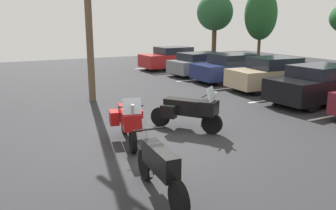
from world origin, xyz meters
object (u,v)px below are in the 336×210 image
object	(u,v)px
car_tan	(275,74)
motorcycle_touring	(128,120)
car_grey	(205,64)
motorcycle_third	(160,167)
car_navy	(234,68)
motorcycle_second	(188,110)
car_red	(175,58)
car_black	(322,84)

from	to	relation	value
car_tan	motorcycle_touring	bearing A→B (deg)	-67.38
car_grey	car_tan	size ratio (longest dim) A/B	1.01
motorcycle_third	car_navy	world-z (taller)	car_navy
motorcycle_second	motorcycle_third	size ratio (longest dim) A/B	0.87
car_grey	car_navy	distance (m)	2.67
motorcycle_second	car_tan	world-z (taller)	car_tan
motorcycle_touring	car_navy	world-z (taller)	car_navy
car_tan	motorcycle_third	bearing A→B (deg)	-54.83
car_grey	car_tan	world-z (taller)	car_tan
car_red	car_black	size ratio (longest dim) A/B	0.95
car_red	car_black	distance (m)	11.53
car_navy	motorcycle_touring	bearing A→B (deg)	-53.21
motorcycle_second	motorcycle_third	bearing A→B (deg)	-38.75
motorcycle_second	motorcycle_third	xyz separation A→B (m)	(3.13, -2.51, -0.07)
motorcycle_third	car_grey	world-z (taller)	car_grey
car_navy	car_black	bearing A→B (deg)	-2.05
car_grey	car_black	size ratio (longest dim) A/B	0.96
car_navy	car_black	world-z (taller)	car_black
motorcycle_third	car_tan	size ratio (longest dim) A/B	0.47
motorcycle_second	car_red	bearing A→B (deg)	152.38
motorcycle_touring	car_black	size ratio (longest dim) A/B	0.44
car_grey	car_navy	size ratio (longest dim) A/B	1.04
car_red	car_tan	xyz separation A→B (m)	(8.68, 0.50, 0.02)
car_navy	car_tan	xyz separation A→B (m)	(2.80, 0.15, 0.02)
motorcycle_touring	car_black	bearing A→B (deg)	95.50
motorcycle_touring	car_black	xyz separation A→B (m)	(-0.81, 8.44, 0.11)
car_black	motorcycle_touring	bearing A→B (deg)	-84.50
motorcycle_second	motorcycle_touring	bearing A→B (deg)	-84.21
car_navy	car_tan	size ratio (longest dim) A/B	0.97
car_grey	car_black	distance (m)	8.32
motorcycle_touring	motorcycle_third	xyz separation A→B (m)	(2.93, -0.57, -0.07)
car_grey	car_navy	bearing A→B (deg)	1.35
motorcycle_touring	motorcycle_third	world-z (taller)	motorcycle_touring
motorcycle_third	motorcycle_touring	bearing A→B (deg)	168.99
car_black	car_navy	bearing A→B (deg)	177.95
motorcycle_touring	car_tan	size ratio (longest dim) A/B	0.47
car_navy	car_tan	bearing A→B (deg)	3.06
motorcycle_second	car_grey	bearing A→B (deg)	143.37
motorcycle_third	car_tan	distance (m)	11.45
car_red	car_tan	size ratio (longest dim) A/B	1.00
car_tan	car_black	xyz separation A→B (m)	(2.85, -0.35, 0.00)
motorcycle_second	car_tan	bearing A→B (deg)	116.85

